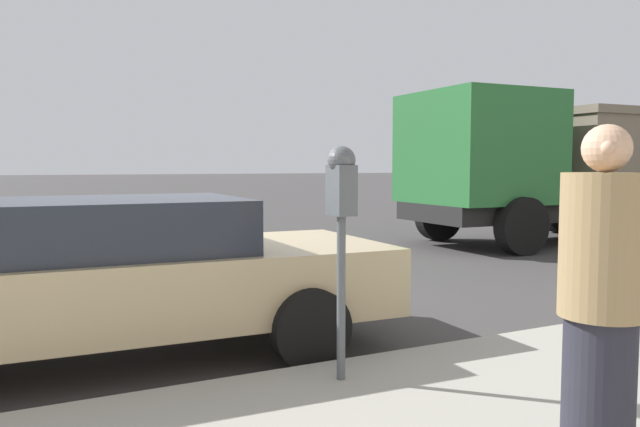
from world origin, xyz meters
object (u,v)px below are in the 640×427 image
(parking_meter, at_px, (341,202))
(dump_truck, at_px, (580,163))
(pedestrian, at_px, (601,308))
(car_tan, at_px, (88,274))

(parking_meter, bearing_deg, dump_truck, -57.37)
(parking_meter, xyz_separation_m, pedestrian, (-1.77, -0.38, -0.40))
(car_tan, bearing_deg, dump_truck, 113.83)
(parking_meter, height_order, pedestrian, pedestrian)
(car_tan, xyz_separation_m, pedestrian, (-3.35, -1.84, 0.23))
(car_tan, relative_size, pedestrian, 2.99)
(car_tan, height_order, dump_truck, dump_truck)
(parking_meter, distance_m, pedestrian, 1.85)
(parking_meter, relative_size, car_tan, 0.32)
(parking_meter, height_order, car_tan, parking_meter)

